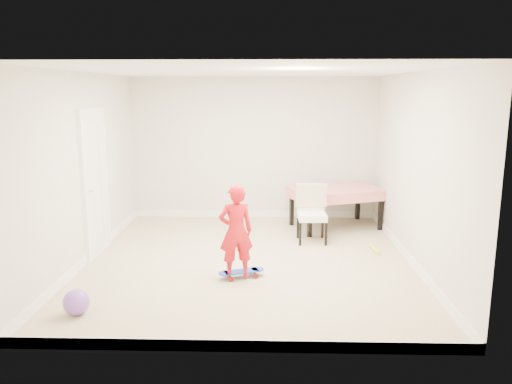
{
  "coord_description": "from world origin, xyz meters",
  "views": [
    {
      "loc": [
        0.3,
        -6.68,
        2.35
      ],
      "look_at": [
        0.1,
        0.2,
        0.95
      ],
      "focal_mm": 35.0,
      "sensor_mm": 36.0,
      "label": 1
    }
  ],
  "objects_px": {
    "dining_chair": "(312,214)",
    "balloon": "(76,302)",
    "skateboard": "(241,274)",
    "dining_table": "(335,208)",
    "child": "(236,234)"
  },
  "relations": [
    {
      "from": "skateboard",
      "to": "child",
      "type": "relative_size",
      "value": 0.51
    },
    {
      "from": "dining_chair",
      "to": "dining_table",
      "type": "bearing_deg",
      "value": 58.73
    },
    {
      "from": "dining_chair",
      "to": "child",
      "type": "xyz_separation_m",
      "value": [
        -1.08,
        -1.63,
        0.14
      ]
    },
    {
      "from": "dining_chair",
      "to": "skateboard",
      "type": "relative_size",
      "value": 1.5
    },
    {
      "from": "skateboard",
      "to": "balloon",
      "type": "xyz_separation_m",
      "value": [
        -1.7,
        -1.13,
        0.09
      ]
    },
    {
      "from": "dining_table",
      "to": "skateboard",
      "type": "bearing_deg",
      "value": -141.68
    },
    {
      "from": "dining_chair",
      "to": "child",
      "type": "distance_m",
      "value": 1.96
    },
    {
      "from": "dining_table",
      "to": "child",
      "type": "height_order",
      "value": "child"
    },
    {
      "from": "balloon",
      "to": "dining_chair",
      "type": "bearing_deg",
      "value": 44.85
    },
    {
      "from": "dining_table",
      "to": "skateboard",
      "type": "distance_m",
      "value": 2.87
    },
    {
      "from": "dining_table",
      "to": "child",
      "type": "xyz_separation_m",
      "value": [
        -1.56,
        -2.48,
        0.24
      ]
    },
    {
      "from": "skateboard",
      "to": "balloon",
      "type": "height_order",
      "value": "balloon"
    },
    {
      "from": "dining_chair",
      "to": "balloon",
      "type": "bearing_deg",
      "value": -137.12
    },
    {
      "from": "dining_chair",
      "to": "child",
      "type": "bearing_deg",
      "value": -125.62
    },
    {
      "from": "dining_table",
      "to": "dining_chair",
      "type": "xyz_separation_m",
      "value": [
        -0.48,
        -0.85,
        0.1
      ]
    }
  ]
}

